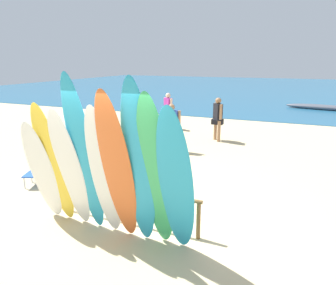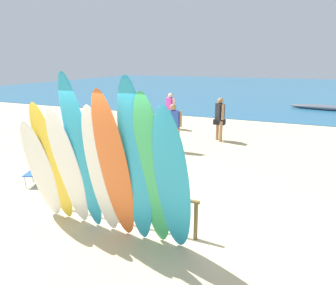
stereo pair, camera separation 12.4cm
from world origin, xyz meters
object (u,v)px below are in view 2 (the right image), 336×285
Objects in this scene: surfboard_white_2 at (68,170)px; beach_chair_blue at (76,144)px; beachgoer_photographing at (170,108)px; beach_chair_red at (39,166)px; surfboard_teal_6 at (136,166)px; distant_boat at (327,108)px; surfboard_green_7 at (153,175)px; surfboard_white_4 at (101,174)px; beachgoer_near_rack at (173,124)px; surfboard_teal_8 at (172,184)px; surfboard_rack at (120,194)px; surfboard_white_0 at (41,171)px; surfboard_yellow_1 at (52,165)px; surfboard_teal_3 at (82,157)px; surfboard_orange_5 at (114,170)px; beachgoer_by_water at (220,116)px.

surfboard_white_2 is 4.41m from beach_chair_blue.
beachgoer_photographing is 1.88× the size of beach_chair_red.
surfboard_teal_6 is at bearing 1.84° from surfboard_white_2.
distant_boat is at bearing 86.90° from beachgoer_photographing.
surfboard_green_7 is (1.62, -0.02, 0.16)m from surfboard_white_2.
distant_boat is at bearing 81.66° from surfboard_green_7.
surfboard_white_4 reaches higher than beachgoer_photographing.
surfboard_teal_8 is at bearing -82.22° from beachgoer_near_rack.
beach_chair_red is at bearing -131.92° from beachgoer_near_rack.
beach_chair_red is 2.07m from beach_chair_blue.
surfboard_white_0 is (-1.31, -0.52, 0.42)m from surfboard_rack.
beach_chair_red is at bearing 146.37° from surfboard_yellow_1.
surfboard_teal_8 is at bearing -3.45° from surfboard_white_0.
surfboard_white_2 is 0.45m from surfboard_teal_3.
surfboard_green_7 is at bearing -30.39° from surfboard_rack.
beach_chair_blue is (-2.06, 3.39, -0.56)m from surfboard_white_0.
surfboard_orange_5 is at bearing -103.32° from distant_boat.
surfboard_teal_6 reaches higher than surfboard_white_2.
surfboard_teal_6 is 1.07× the size of surfboard_green_7.
surfboard_yellow_1 is at bearing -178.86° from surfboard_teal_8.
surfboard_rack is 4.77m from beachgoer_near_rack.
beachgoer_near_rack is at bearing -114.22° from distant_boat.
surfboard_teal_6 is 0.63m from surfboard_teal_8.
surfboard_teal_6 is 0.65× the size of distant_boat.
beachgoer_near_rack reaches higher than beach_chair_red.
surfboard_white_0 is at bearing 177.07° from surfboard_orange_5.
beachgoer_photographing is at bearing 83.91° from beach_chair_blue.
surfboard_yellow_1 is 2.32m from surfboard_teal_8.
surfboard_yellow_1 is 0.95× the size of surfboard_teal_8.
beachgoer_photographing is (-3.03, 8.47, -0.48)m from surfboard_teal_6.
surfboard_teal_3 reaches higher than surfboard_white_2.
surfboard_teal_8 reaches higher than surfboard_rack.
beachgoer_by_water is at bearing 8.42° from beachgoer_photographing.
surfboard_yellow_1 is at bearing -45.87° from beachgoer_photographing.
surfboard_yellow_1 is at bearing -179.71° from surfboard_white_2.
surfboard_orange_5 is at bearing -37.81° from beach_chair_blue.
beachgoer_photographing reaches higher than surfboard_rack.
surfboard_yellow_1 is 5.20m from beachgoer_near_rack.
surfboard_teal_8 is 0.57× the size of distant_boat.
surfboard_orange_5 is at bearing -174.42° from surfboard_teal_8.
surfboard_green_7 is at bearing 7.70° from surfboard_orange_5.
distant_boat is (7.21, 15.49, -0.28)m from beach_chair_red.
surfboard_white_2 is 0.72m from surfboard_white_4.
surfboard_teal_6 is 3.94m from beach_chair_red.
beachgoer_near_rack reaches higher than distant_boat.
surfboard_rack is 2.98m from beach_chair_red.
surfboard_orange_5 is 0.95× the size of surfboard_teal_6.
surfboard_white_0 is 1.28× the size of beachgoer_near_rack.
surfboard_teal_8 is at bearing -5.99° from surfboard_teal_6.
surfboard_teal_6 is (1.35, -0.04, 0.26)m from surfboard_white_2.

